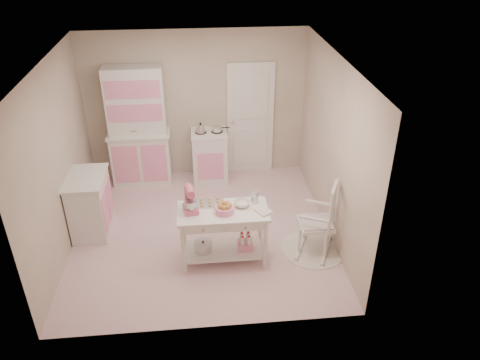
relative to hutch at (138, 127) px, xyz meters
name	(u,v)px	position (x,y,z in m)	size (l,w,h in m)	color
room_shell	(197,132)	(1.00, -1.66, 0.61)	(3.84, 3.84, 2.62)	#CB7F90
door	(250,119)	(1.95, 0.21, -0.02)	(0.82, 0.05, 2.04)	white
hutch	(138,127)	(0.00, 0.00, 0.00)	(1.06, 0.50, 2.08)	white
stove	(210,156)	(1.20, -0.05, -0.58)	(0.62, 0.57, 0.92)	white
base_cabinet	(90,204)	(-0.63, -1.46, -0.58)	(0.54, 0.84, 0.92)	white
lace_rug	(313,249)	(2.58, -2.25, -1.03)	(0.92, 0.92, 0.01)	white
rocking_chair	(316,217)	(2.58, -2.25, -0.49)	(0.48, 0.72, 1.10)	white
work_table	(223,235)	(1.28, -2.33, -0.64)	(1.20, 0.60, 0.80)	white
stand_mixer	(190,200)	(0.86, -2.31, -0.07)	(0.20, 0.28, 0.34)	#D95B7B
cookie_tray	(211,203)	(1.13, -2.15, -0.23)	(0.34, 0.24, 0.02)	silver
bread_basket	(225,210)	(1.30, -2.38, -0.19)	(0.25, 0.25, 0.09)	pink
mixing_bowl	(242,204)	(1.54, -2.25, -0.21)	(0.21, 0.21, 0.07)	silver
metal_pitcher	(255,197)	(1.72, -2.17, -0.16)	(0.10, 0.10, 0.17)	silver
recipe_book	(258,213)	(1.73, -2.45, -0.23)	(0.17, 0.22, 0.02)	silver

